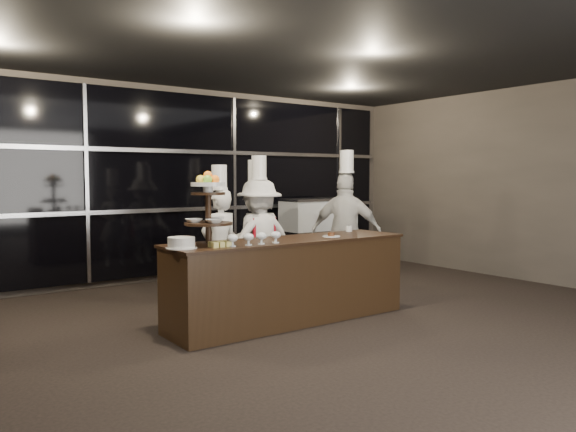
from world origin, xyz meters
TOP-DOWN VIEW (x-y plane):
  - room at (0.00, 0.00)m, footprint 10.00×10.00m
  - window_wall at (0.00, 4.94)m, footprint 8.60×0.10m
  - buffet_counter at (0.09, 1.84)m, footprint 2.84×0.74m
  - display_stand at (-0.91, 1.84)m, footprint 0.48×0.48m
  - compotes at (-0.51, 1.62)m, footprint 0.63×0.11m
  - layer_cake at (-1.23, 1.79)m, footprint 0.30×0.30m
  - pastry_squares at (-0.88, 1.67)m, footprint 0.19×0.13m
  - small_plate at (0.61, 1.74)m, footprint 0.20×0.20m
  - chef_cup at (1.20, 2.09)m, footprint 0.08×0.08m
  - display_case at (2.51, 4.30)m, footprint 1.32×0.58m
  - chef_a at (-0.16, 2.96)m, footprint 0.57×0.42m
  - chef_b at (0.41, 3.04)m, footprint 0.93×0.86m
  - chef_c at (0.41, 2.94)m, footprint 1.02×0.59m
  - chef_d at (1.63, 2.62)m, footprint 0.94×1.01m

SIDE VIEW (x-z plane):
  - buffet_counter at x=0.09m, z-range 0.01..0.93m
  - display_case at x=2.51m, z-range 0.07..1.31m
  - chef_a at x=-0.16m, z-range -0.11..1.64m
  - chef_b at x=0.41m, z-range -0.13..1.69m
  - chef_c at x=0.41m, z-range -0.14..1.74m
  - chef_d at x=1.63m, z-range -0.13..1.84m
  - small_plate at x=0.61m, z-range 0.91..0.96m
  - pastry_squares at x=-0.88m, z-range 0.92..0.97m
  - chef_cup at x=1.20m, z-range 0.92..0.99m
  - layer_cake at x=-1.23m, z-range 0.92..1.03m
  - compotes at x=-0.51m, z-range 0.94..1.06m
  - display_stand at x=-0.91m, z-range 0.97..1.71m
  - room at x=0.00m, z-range -3.50..6.50m
  - window_wall at x=0.00m, z-range 0.10..2.90m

